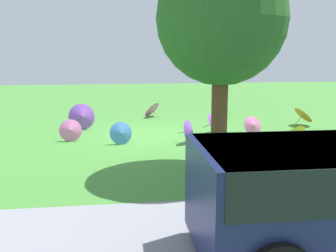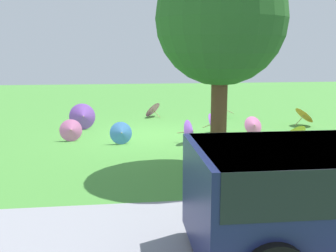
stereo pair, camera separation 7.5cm
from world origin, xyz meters
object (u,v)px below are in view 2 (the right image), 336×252
Objects in this scene: parasol_purple_4 at (215,123)px; parasol_purple_2 at (83,117)px; parasol_pink_0 at (71,130)px; parasol_pink_3 at (254,125)px; parasol_orange_2 at (305,114)px; parasol_yellow_0 at (292,132)px; shade_tree at (221,21)px; parasol_teal_1 at (220,107)px; parasol_blue_2 at (121,133)px; parasol_purple_5 at (191,131)px; parasol_pink_2 at (152,109)px.

parasol_purple_2 is at bearing -15.27° from parasol_purple_4.
parasol_pink_3 is (-5.78, -0.18, -0.03)m from parasol_pink_0.
parasol_yellow_0 is at bearing 57.86° from parasol_orange_2.
parasol_teal_1 is (-1.83, -6.90, -2.93)m from shade_tree.
parasol_blue_2 is (4.97, -0.62, -0.01)m from parasol_yellow_0.
parasol_pink_3 is at bearing 163.21° from parasol_purple_4.
parasol_blue_2 is (-1.50, 0.58, -0.01)m from parasol_pink_0.
parasol_yellow_0 is at bearing 170.92° from parasol_purple_5.
parasol_yellow_0 is 1.23× the size of parasol_purple_5.
parasol_purple_4 is at bearing -173.29° from parasol_pink_0.
shade_tree is 4.53m from parasol_yellow_0.
parasol_pink_0 is 1.75m from parasol_purple_2.
parasol_teal_1 is 1.14× the size of parasol_orange_2.
parasol_teal_1 is 3.53m from parasol_pink_3.
parasol_pink_2 is (-2.81, -4.15, -0.01)m from parasol_pink_0.
parasol_teal_1 is at bearing -86.36° from parasol_pink_3.
parasol_purple_5 is (-2.04, 0.15, 0.03)m from parasol_blue_2.
parasol_yellow_0 is 6.48m from parasol_pink_2.
parasol_yellow_0 reaches higher than parasol_pink_2.
parasol_teal_1 is 3.31m from parasol_purple_4.
parasol_blue_2 is (3.09, 1.12, -0.02)m from parasol_purple_4.
parasol_purple_5 is at bearing 22.21° from parasol_pink_3.
parasol_teal_1 is 5.69m from parasol_purple_2.
parasol_pink_2 is 4.95m from parasol_pink_3.
parasol_purple_5 is (-0.73, 4.88, 0.03)m from parasol_pink_2.
shade_tree is 5.01× the size of parasol_purple_2.
parasol_pink_2 is at bearing -9.11° from parasol_teal_1.
parasol_purple_2 is at bearing -15.59° from parasol_pink_3.
parasol_teal_1 reaches higher than parasol_pink_2.
parasol_orange_2 is at bearing 153.39° from parasol_pink_2.
parasol_teal_1 is (-5.56, -3.71, 0.08)m from parasol_pink_0.
parasol_orange_2 is at bearing -151.38° from parasol_pink_3.
parasol_pink_0 reaches higher than parasol_blue_2.
shade_tree reaches higher than parasol_blue_2.
parasol_yellow_0 reaches higher than parasol_pink_0.
parasol_purple_5 is (4.61, 2.21, -0.07)m from parasol_orange_2.
shade_tree is at bearing 130.39° from parasol_blue_2.
parasol_purple_4 reaches higher than parasol_pink_3.
parasol_pink_0 is 0.76× the size of parasol_pink_2.
parasol_purple_4 reaches higher than parasol_blue_2.
parasol_purple_2 is at bearing -36.63° from parasol_purple_5.
parasol_pink_0 is at bearing 6.71° from parasol_purple_4.
parasol_teal_1 is 4.88m from parasol_purple_5.
parasol_purple_2 is at bearing -97.32° from parasol_pink_0.
parasol_pink_3 is 5.77m from parasol_purple_2.
parasol_pink_0 is at bearing -11.68° from parasol_purple_5.
shade_tree reaches higher than parasol_purple_2.
parasol_purple_4 is at bearing 116.29° from parasol_pink_2.
parasol_orange_2 is 5.11m from parasol_purple_5.
parasol_orange_2 is (-4.42, -4.67, -2.93)m from shade_tree.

